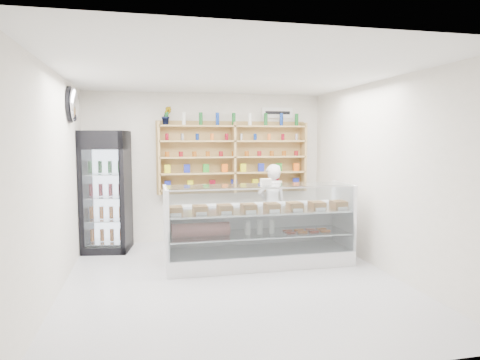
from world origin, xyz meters
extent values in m
plane|color=#BCBCC1|center=(0.00, 0.00, 0.00)|extent=(5.00, 5.00, 0.00)
plane|color=white|center=(0.00, 0.00, 2.80)|extent=(5.00, 5.00, 0.00)
plane|color=silver|center=(0.00, 2.50, 1.40)|extent=(4.50, 0.00, 4.50)
plane|color=silver|center=(0.00, -2.50, 1.40)|extent=(4.50, 0.00, 4.50)
plane|color=silver|center=(-2.25, 0.00, 1.40)|extent=(0.00, 5.00, 5.00)
plane|color=silver|center=(2.25, 0.00, 1.40)|extent=(0.00, 5.00, 5.00)
cube|color=white|center=(0.54, 0.65, 0.12)|extent=(2.86, 0.81, 0.24)
cube|color=white|center=(0.54, 1.02, 0.54)|extent=(2.86, 0.05, 0.60)
cube|color=silver|center=(0.54, 0.65, 0.49)|extent=(2.75, 0.71, 0.02)
cube|color=silver|center=(0.54, 0.65, 0.84)|extent=(2.80, 0.75, 0.02)
cube|color=silver|center=(0.54, 0.26, 0.74)|extent=(2.80, 0.12, 1.00)
cube|color=silver|center=(0.54, 0.60, 1.24)|extent=(2.80, 0.57, 0.01)
imported|color=silver|center=(1.08, 1.76, 0.74)|extent=(0.59, 0.43, 1.49)
cube|color=black|center=(-1.81, 2.06, 1.04)|extent=(0.85, 0.84, 2.08)
cube|color=#2C053C|center=(-1.76, 1.72, 1.92)|extent=(0.73, 0.14, 0.29)
cube|color=silver|center=(-1.76, 1.70, 0.95)|extent=(0.62, 0.11, 1.64)
cube|color=tan|center=(-0.90, 2.34, 1.59)|extent=(0.04, 0.28, 1.33)
cube|color=tan|center=(0.50, 2.34, 1.59)|extent=(0.04, 0.28, 1.33)
cube|color=tan|center=(1.90, 2.34, 1.59)|extent=(0.04, 0.28, 1.33)
cube|color=tan|center=(0.50, 2.34, 1.00)|extent=(2.80, 0.28, 0.03)
cube|color=tan|center=(0.50, 2.34, 1.30)|extent=(2.80, 0.28, 0.03)
cube|color=tan|center=(0.50, 2.34, 1.60)|extent=(2.80, 0.28, 0.03)
cube|color=tan|center=(0.50, 2.34, 1.90)|extent=(2.80, 0.28, 0.03)
cube|color=tan|center=(0.50, 2.34, 2.18)|extent=(2.80, 0.28, 0.03)
imported|color=#1E6626|center=(-0.75, 2.34, 2.36)|extent=(0.20, 0.16, 0.33)
ellipsoid|color=silver|center=(-2.17, 1.20, 2.45)|extent=(0.15, 0.50, 0.50)
cube|color=white|center=(1.40, 2.47, 2.45)|extent=(0.62, 0.03, 0.20)
camera|label=1|loc=(-1.16, -5.61, 1.94)|focal=32.00mm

